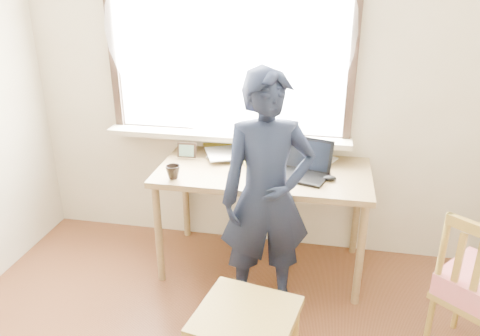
% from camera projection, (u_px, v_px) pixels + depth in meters
% --- Properties ---
extents(room_shell, '(3.52, 4.02, 2.61)m').
position_uv_depth(room_shell, '(171.00, 104.00, 1.68)').
color(room_shell, beige).
rests_on(room_shell, ground).
extents(desk, '(1.48, 0.74, 0.79)m').
position_uv_depth(desk, '(263.00, 180.00, 3.31)').
color(desk, olive).
rests_on(desk, ground).
extents(laptop, '(0.41, 0.37, 0.24)m').
position_uv_depth(laptop, '(304.00, 167.00, 3.18)').
color(laptop, black).
rests_on(laptop, desk).
extents(mug_white, '(0.16, 0.16, 0.09)m').
position_uv_depth(mug_white, '(242.00, 153.00, 3.45)').
color(mug_white, white).
rests_on(mug_white, desk).
extents(mug_dark, '(0.13, 0.13, 0.09)m').
position_uv_depth(mug_dark, '(173.00, 172.00, 3.12)').
color(mug_dark, black).
rests_on(mug_dark, desk).
extents(mouse, '(0.09, 0.06, 0.03)m').
position_uv_depth(mouse, '(330.00, 178.00, 3.10)').
color(mouse, black).
rests_on(mouse, desk).
extents(desk_clutter, '(0.78, 0.55, 0.05)m').
position_uv_depth(desk_clutter, '(225.00, 155.00, 3.46)').
color(desk_clutter, maroon).
rests_on(desk_clutter, desk).
extents(book_a, '(0.22, 0.29, 0.03)m').
position_uv_depth(book_a, '(211.00, 151.00, 3.57)').
color(book_a, white).
rests_on(book_a, desk).
extents(book_b, '(0.24, 0.27, 0.02)m').
position_uv_depth(book_b, '(312.00, 159.00, 3.44)').
color(book_b, white).
rests_on(book_b, desk).
extents(picture_frame, '(0.14, 0.02, 0.11)m').
position_uv_depth(picture_frame, '(187.00, 151.00, 3.45)').
color(picture_frame, black).
rests_on(picture_frame, desk).
extents(work_chair, '(0.56, 0.54, 0.50)m').
position_uv_depth(work_chair, '(246.00, 325.00, 2.37)').
color(work_chair, olive).
rests_on(work_chair, ground).
extents(person, '(0.67, 0.54, 1.59)m').
position_uv_depth(person, '(267.00, 197.00, 2.88)').
color(person, black).
rests_on(person, ground).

